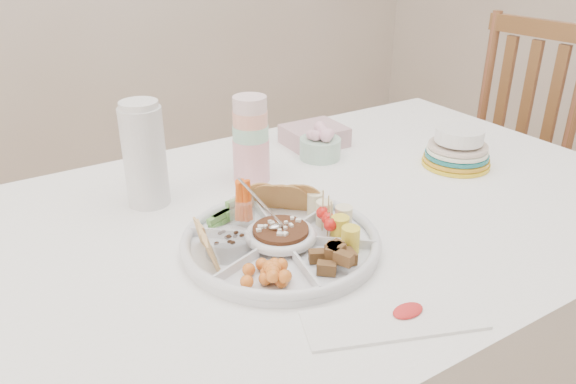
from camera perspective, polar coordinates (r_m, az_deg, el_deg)
dining_table at (r=1.49m, az=3.97°, el=-14.26°), size 1.52×1.02×0.76m
chair at (r=2.17m, az=19.64°, el=2.27°), size 0.47×0.47×1.04m
party_tray at (r=1.09m, az=-0.75°, el=-4.75°), size 0.48×0.48×0.04m
bean_dip at (r=1.09m, az=-0.75°, el=-4.40°), size 0.14×0.14×0.04m
tortillas at (r=1.19m, az=0.22°, el=-0.70°), size 0.13×0.13×0.06m
carrot_cucumber at (r=1.15m, az=-5.82°, el=-0.88°), size 0.13×0.13×0.09m
pita_raisins at (r=1.05m, az=-7.44°, el=-5.03°), size 0.15×0.15×0.06m
cherries at (r=0.97m, az=-1.95°, el=-7.91°), size 0.13×0.13×0.04m
granola_chunks at (r=1.02m, az=4.99°, el=-6.38°), size 0.11×0.11×0.04m
banana_tomato at (r=1.12m, az=5.47°, el=-1.86°), size 0.15×0.15×0.09m
cup_stack at (r=1.34m, az=-3.83°, el=6.05°), size 0.11×0.11×0.24m
thermos at (r=1.26m, az=-14.40°, el=3.85°), size 0.11×0.11×0.24m
flower_bowl at (r=1.50m, az=3.29°, el=4.94°), size 0.12×0.12×0.08m
napkin_stack at (r=1.60m, az=2.70°, el=5.74°), size 0.16×0.14×0.05m
plate_stack at (r=1.51m, az=16.89°, el=4.57°), size 0.19×0.19×0.11m
placemat at (r=0.93m, az=10.68°, el=-12.66°), size 0.31×0.20×0.01m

